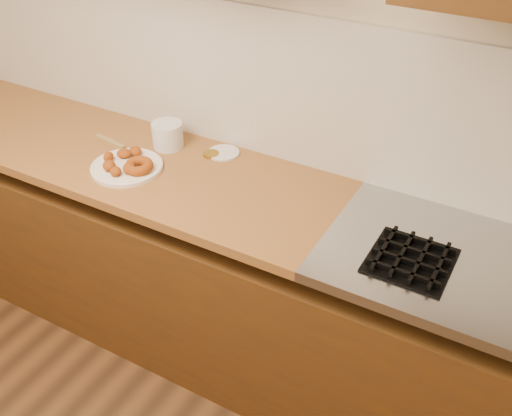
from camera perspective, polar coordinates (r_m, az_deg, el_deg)
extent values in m
cube|color=#BFB494|center=(2.34, -0.25, 15.37)|extent=(4.00, 0.02, 2.70)
cube|color=#4E2C0E|center=(2.62, -3.57, -7.06)|extent=(3.60, 0.60, 0.77)
cube|color=brown|center=(2.68, -15.84, 5.66)|extent=(2.30, 0.62, 0.04)
cube|color=#BBB5A8|center=(2.38, -0.39, 11.89)|extent=(3.60, 0.02, 0.60)
cube|color=black|center=(1.99, 14.51, -4.85)|extent=(0.26, 0.26, 0.01)
cube|color=black|center=(1.99, 12.13, -3.75)|extent=(0.01, 0.24, 0.02)
cube|color=black|center=(1.91, 13.77, -6.05)|extent=(0.24, 0.01, 0.02)
cube|color=black|center=(1.98, 13.76, -4.26)|extent=(0.01, 0.24, 0.02)
cube|color=black|center=(1.95, 14.32, -5.02)|extent=(0.24, 0.01, 0.02)
cube|color=black|center=(1.97, 15.40, -4.78)|extent=(0.01, 0.24, 0.02)
cube|color=black|center=(2.00, 14.83, -4.03)|extent=(0.24, 0.01, 0.02)
cube|color=black|center=(1.97, 17.06, -5.29)|extent=(0.01, 0.24, 0.02)
cube|color=black|center=(2.05, 15.32, -3.09)|extent=(0.24, 0.01, 0.02)
cylinder|color=silver|center=(2.43, -12.20, 3.82)|extent=(0.28, 0.28, 0.02)
torus|color=#974C14|center=(2.38, -11.11, 3.96)|extent=(0.13, 0.13, 0.05)
ellipsoid|color=#974C14|center=(2.48, -12.45, 5.12)|extent=(0.07, 0.06, 0.03)
ellipsoid|color=#974C14|center=(2.46, -13.87, 4.75)|extent=(0.04, 0.05, 0.04)
ellipsoid|color=#974C14|center=(2.41, -13.82, 3.96)|extent=(0.08, 0.08, 0.04)
ellipsoid|color=#974C14|center=(2.37, -13.23, 3.42)|extent=(0.07, 0.07, 0.04)
ellipsoid|color=#974C14|center=(2.48, -11.42, 5.34)|extent=(0.06, 0.06, 0.04)
ellipsoid|color=#974C14|center=(2.37, -12.00, 3.75)|extent=(0.07, 0.07, 0.04)
cylinder|color=silver|center=(2.54, -8.43, 6.90)|extent=(0.16, 0.16, 0.11)
cylinder|color=silver|center=(2.49, -3.12, 5.27)|extent=(0.16, 0.16, 0.01)
cylinder|color=#A68227|center=(2.48, -4.30, 5.15)|extent=(0.08, 0.08, 0.01)
cube|color=olive|center=(2.64, -13.71, 6.16)|extent=(0.18, 0.05, 0.01)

